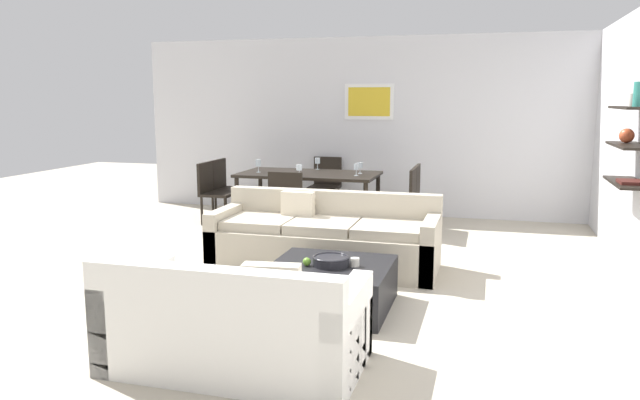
{
  "coord_description": "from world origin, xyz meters",
  "views": [
    {
      "loc": [
        1.61,
        -5.77,
        1.79
      ],
      "look_at": [
        -0.06,
        0.2,
        0.75
      ],
      "focal_mm": 34.29,
      "sensor_mm": 36.0,
      "label": 1
    }
  ],
  "objects_px": {
    "dining_chair_foot": "(288,201)",
    "wine_glass_right_near": "(356,167)",
    "dining_chair_left_far": "(226,184)",
    "sofa_beige": "(325,240)",
    "dining_chair_right_near": "(404,197)",
    "apple_on_coffee_table": "(307,262)",
    "dining_chair_right_far": "(408,192)",
    "dining_chair_left_near": "(213,189)",
    "coffee_table": "(330,286)",
    "wine_glass_foot": "(299,168)",
    "dining_chair_head": "(326,182)",
    "candle_jar": "(355,262)",
    "loveseat_white": "(236,326)",
    "dining_table": "(309,177)",
    "wine_glass_left_near": "(258,163)",
    "decorative_bowl": "(331,260)",
    "wine_glass_head": "(318,161)",
    "wine_glass_right_far": "(360,166)"
  },
  "relations": [
    {
      "from": "sofa_beige",
      "to": "dining_chair_right_near",
      "type": "xyz_separation_m",
      "value": [
        0.59,
        1.8,
        0.21
      ]
    },
    {
      "from": "wine_glass_foot",
      "to": "coffee_table",
      "type": "bearing_deg",
      "value": -67.36
    },
    {
      "from": "wine_glass_head",
      "to": "dining_chair_left_near",
      "type": "bearing_deg",
      "value": -153.86
    },
    {
      "from": "sofa_beige",
      "to": "dining_chair_right_near",
      "type": "bearing_deg",
      "value": 71.98
    },
    {
      "from": "dining_chair_left_near",
      "to": "dining_chair_right_far",
      "type": "bearing_deg",
      "value": 9.42
    },
    {
      "from": "candle_jar",
      "to": "dining_chair_left_near",
      "type": "distance_m",
      "value": 4.07
    },
    {
      "from": "dining_chair_right_near",
      "to": "dining_chair_right_far",
      "type": "xyz_separation_m",
      "value": [
        0.0,
        0.45,
        0.0
      ]
    },
    {
      "from": "sofa_beige",
      "to": "wine_glass_head",
      "type": "xyz_separation_m",
      "value": [
        -0.78,
        2.47,
        0.58
      ]
    },
    {
      "from": "candle_jar",
      "to": "dining_chair_right_far",
      "type": "xyz_separation_m",
      "value": [
        -0.01,
        3.46,
        0.09
      ]
    },
    {
      "from": "decorative_bowl",
      "to": "apple_on_coffee_table",
      "type": "relative_size",
      "value": 4.43
    },
    {
      "from": "loveseat_white",
      "to": "apple_on_coffee_table",
      "type": "distance_m",
      "value": 1.25
    },
    {
      "from": "loveseat_white",
      "to": "dining_chair_left_near",
      "type": "bearing_deg",
      "value": 117.21
    },
    {
      "from": "dining_chair_left_far",
      "to": "apple_on_coffee_table",
      "type": "bearing_deg",
      "value": -56.51
    },
    {
      "from": "apple_on_coffee_table",
      "to": "wine_glass_left_near",
      "type": "height_order",
      "value": "wine_glass_left_near"
    },
    {
      "from": "apple_on_coffee_table",
      "to": "dining_chair_right_far",
      "type": "xyz_separation_m",
      "value": [
        0.39,
        3.55,
        0.09
      ]
    },
    {
      "from": "sofa_beige",
      "to": "apple_on_coffee_table",
      "type": "distance_m",
      "value": 1.32
    },
    {
      "from": "dining_table",
      "to": "wine_glass_right_far",
      "type": "relative_size",
      "value": 12.58
    },
    {
      "from": "apple_on_coffee_table",
      "to": "dining_chair_right_near",
      "type": "relative_size",
      "value": 0.08
    },
    {
      "from": "wine_glass_left_near",
      "to": "decorative_bowl",
      "type": "bearing_deg",
      "value": -59.03
    },
    {
      "from": "dining_chair_left_far",
      "to": "dining_chair_foot",
      "type": "xyz_separation_m",
      "value": [
        1.37,
        -1.14,
        0.0
      ]
    },
    {
      "from": "dining_chair_right_far",
      "to": "dining_chair_right_near",
      "type": "bearing_deg",
      "value": -90.0
    },
    {
      "from": "loveseat_white",
      "to": "dining_chair_left_near",
      "type": "distance_m",
      "value": 4.87
    },
    {
      "from": "sofa_beige",
      "to": "wine_glass_foot",
      "type": "relative_size",
      "value": 14.55
    },
    {
      "from": "candle_jar",
      "to": "apple_on_coffee_table",
      "type": "bearing_deg",
      "value": -166.69
    },
    {
      "from": "dining_chair_foot",
      "to": "wine_glass_right_near",
      "type": "xyz_separation_m",
      "value": [
        0.71,
        0.79,
        0.36
      ]
    },
    {
      "from": "decorative_bowl",
      "to": "dining_chair_foot",
      "type": "height_order",
      "value": "dining_chair_foot"
    },
    {
      "from": "dining_chair_left_near",
      "to": "coffee_table",
      "type": "bearing_deg",
      "value": -49.9
    },
    {
      "from": "dining_chair_right_near",
      "to": "wine_glass_head",
      "type": "xyz_separation_m",
      "value": [
        -1.37,
        0.67,
        0.37
      ]
    },
    {
      "from": "dining_chair_head",
      "to": "dining_chair_left_far",
      "type": "bearing_deg",
      "value": -153.45
    },
    {
      "from": "dining_chair_left_far",
      "to": "wine_glass_head",
      "type": "distance_m",
      "value": 1.43
    },
    {
      "from": "dining_chair_right_far",
      "to": "coffee_table",
      "type": "bearing_deg",
      "value": -93.4
    },
    {
      "from": "dining_table",
      "to": "wine_glass_head",
      "type": "relative_size",
      "value": 11.34
    },
    {
      "from": "candle_jar",
      "to": "wine_glass_foot",
      "type": "relative_size",
      "value": 0.47
    },
    {
      "from": "sofa_beige",
      "to": "wine_glass_right_far",
      "type": "height_order",
      "value": "wine_glass_right_far"
    },
    {
      "from": "candle_jar",
      "to": "wine_glass_head",
      "type": "height_order",
      "value": "wine_glass_head"
    },
    {
      "from": "dining_chair_foot",
      "to": "decorative_bowl",
      "type": "bearing_deg",
      "value": -63.4
    },
    {
      "from": "coffee_table",
      "to": "candle_jar",
      "type": "bearing_deg",
      "value": 2.09
    },
    {
      "from": "decorative_bowl",
      "to": "dining_chair_left_near",
      "type": "bearing_deg",
      "value": 130.02
    },
    {
      "from": "wine_glass_left_near",
      "to": "wine_glass_foot",
      "type": "relative_size",
      "value": 1.11
    },
    {
      "from": "sofa_beige",
      "to": "apple_on_coffee_table",
      "type": "height_order",
      "value": "sofa_beige"
    },
    {
      "from": "sofa_beige",
      "to": "dining_chair_head",
      "type": "xyz_separation_m",
      "value": [
        -0.78,
        2.94,
        0.21
      ]
    },
    {
      "from": "dining_chair_left_far",
      "to": "wine_glass_foot",
      "type": "xyz_separation_m",
      "value": [
        1.37,
        -0.67,
        0.36
      ]
    },
    {
      "from": "dining_chair_head",
      "to": "dining_table",
      "type": "bearing_deg",
      "value": -90.0
    },
    {
      "from": "sofa_beige",
      "to": "dining_table",
      "type": "bearing_deg",
      "value": 111.17
    },
    {
      "from": "loveseat_white",
      "to": "wine_glass_foot",
      "type": "height_order",
      "value": "wine_glass_foot"
    },
    {
      "from": "candle_jar",
      "to": "wine_glass_left_near",
      "type": "distance_m",
      "value": 3.77
    },
    {
      "from": "wine_glass_right_near",
      "to": "dining_chair_right_near",
      "type": "bearing_deg",
      "value": -8.75
    },
    {
      "from": "dining_table",
      "to": "dining_chair_left_far",
      "type": "distance_m",
      "value": 1.4
    },
    {
      "from": "dining_chair_right_near",
      "to": "dining_chair_head",
      "type": "xyz_separation_m",
      "value": [
        -1.37,
        1.14,
        0.0
      ]
    },
    {
      "from": "decorative_bowl",
      "to": "wine_glass_right_far",
      "type": "relative_size",
      "value": 2.06
    }
  ]
}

